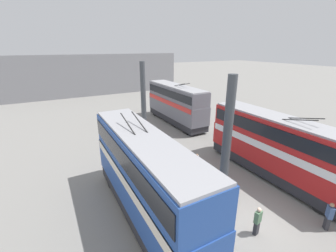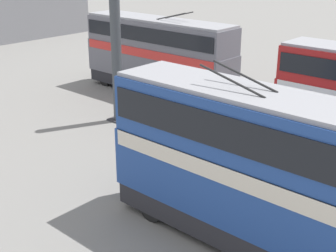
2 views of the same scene
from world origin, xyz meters
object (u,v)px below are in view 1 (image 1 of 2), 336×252
Objects in this scene: bus_right_mid at (145,173)px; person_aisle_foreground at (257,221)px; bus_left_far at (176,102)px; person_by_left_row at (329,216)px; person_aisle_midway at (197,163)px; bus_left_near at (277,144)px; person_by_right_row at (170,192)px; oil_drum at (147,165)px.

person_aisle_foreground is at bearing -130.83° from bus_right_mid.
bus_left_far is 20.19m from person_by_left_row.
person_aisle_midway is (-11.62, 4.89, -1.97)m from bus_left_far.
bus_left_near is 6.57× the size of person_by_right_row.
bus_left_near is 14.90m from bus_left_far.
bus_right_mid is at bearing 38.46° from person_aisle_foreground.
person_by_right_row is 1.02× the size of person_by_left_row.
person_by_left_row is at bearing 157.77° from bus_left_near.
bus_right_mid is 6.49m from person_aisle_foreground.
person_by_right_row reaches higher than person_by_left_row.
person_by_right_row is at bearing 84.26° from bus_left_near.
person_aisle_foreground is (-4.02, -4.66, -2.07)m from bus_right_mid.
bus_left_near reaches higher than person_by_left_row.
person_aisle_midway is (3.28, 4.89, -1.86)m from bus_left_near.
bus_left_near is at bearing -93.01° from bus_right_mid.
person_by_right_row reaches higher than person_aisle_midway.
bus_right_mid is (-14.35, 10.44, 0.15)m from bus_left_far.
bus_left_far is 17.75m from bus_right_mid.
bus_right_mid is 6.54m from person_aisle_midway.
bus_left_near is 6.70× the size of person_by_left_row.
person_by_left_row is 2.08× the size of oil_drum.
person_by_left_row reaches higher than oil_drum.
person_aisle_foreground reaches higher than person_aisle_midway.
bus_right_mid is at bearing -172.08° from person_by_left_row.
bus_left_far is at bearing 0.00° from bus_left_near.
bus_left_near reaches higher than oil_drum.
bus_left_far is 6.82× the size of person_aisle_midway.
person_aisle_foreground is 4.04m from person_by_left_row.
bus_left_near is at bearing 13.67° from person_aisle_midway.
bus_left_far is 6.53× the size of person_aisle_foreground.
bus_left_far is at bearing -28.18° from person_aisle_foreground.
person_aisle_foreground is at bearing -164.99° from oil_drum.
bus_left_far is at bearing -36.04° from bus_right_mid.
bus_right_mid is 6.45× the size of person_by_right_row.
bus_right_mid reaches higher than bus_left_near.
person_aisle_foreground is 2.06× the size of oil_drum.
person_by_right_row is 8.87m from person_by_left_row.
oil_drum is at bearing 23.82° from person_by_right_row.
person_by_left_row is (-19.99, 2.08, -1.91)m from bus_left_far.
person_aisle_foreground is at bearing 121.00° from bus_left_near.
person_by_right_row reaches higher than oil_drum.
oil_drum is at bearing 138.71° from bus_left_far.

